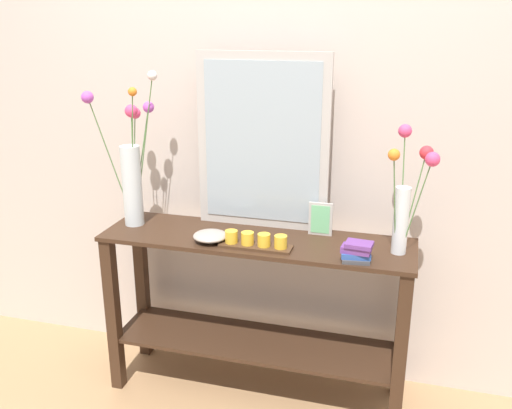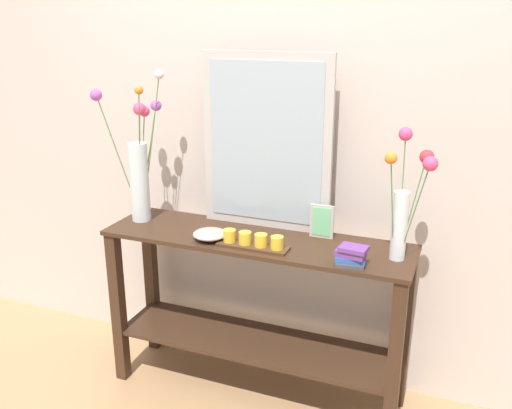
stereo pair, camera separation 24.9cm
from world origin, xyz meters
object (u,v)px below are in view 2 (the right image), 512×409
vase_right (405,200)px  book_stack (351,256)px  picture_frame_small (322,221)px  tall_vase_left (139,167)px  decorative_bowl (210,234)px  mirror_leaning (266,143)px  console_table (256,297)px  candle_tray (253,241)px

vase_right → book_stack: size_ratio=4.09×
picture_frame_small → tall_vase_left: bearing=-173.9°
picture_frame_small → decorative_bowl: picture_frame_small is taller
mirror_leaning → book_stack: mirror_leaning is taller
tall_vase_left → decorative_bowl: size_ratio=4.71×
vase_right → book_stack: bearing=-142.7°
console_table → picture_frame_small: 0.48m
mirror_leaning → vase_right: (0.66, -0.16, -0.15)m
mirror_leaning → console_table: bearing=-84.9°
tall_vase_left → picture_frame_small: (0.89, 0.10, -0.19)m
candle_tray → decorative_bowl: 0.22m
candle_tray → vase_right: bearing=10.1°
console_table → mirror_leaning: size_ratio=1.75×
candle_tray → book_stack: (0.44, -0.03, 0.01)m
mirror_leaning → tall_vase_left: (-0.60, -0.14, -0.14)m
mirror_leaning → book_stack: size_ratio=6.18×
tall_vase_left → book_stack: size_ratio=5.53×
book_stack → decorative_bowl: bearing=176.5°
tall_vase_left → vase_right: tall_vase_left is taller
tall_vase_left → vase_right: size_ratio=1.35×
picture_frame_small → book_stack: size_ratio=1.18×
tall_vase_left → picture_frame_small: size_ratio=4.69×
tall_vase_left → vase_right: bearing=-0.9°
book_stack → mirror_leaning: bearing=148.3°
console_table → vase_right: vase_right is taller
vase_right → console_table: bearing=180.0°
console_table → tall_vase_left: (-0.61, 0.02, 0.57)m
decorative_bowl → picture_frame_small: bearing=24.7°
mirror_leaning → book_stack: (0.48, -0.30, -0.37)m
mirror_leaning → vase_right: bearing=-13.8°
console_table → tall_vase_left: bearing=178.1°
tall_vase_left → decorative_bowl: 0.51m
decorative_bowl → book_stack: size_ratio=1.17×
console_table → vase_right: size_ratio=2.64×
console_table → vase_right: bearing=-0.0°
picture_frame_small → decorative_bowl: bearing=-155.3°
vase_right → candle_tray: vase_right is taller
vase_right → mirror_leaning: bearing=166.2°
console_table → vase_right: 0.85m
tall_vase_left → candle_tray: 0.70m
candle_tray → console_table: bearing=105.0°
picture_frame_small → decorative_bowl: size_ratio=1.00×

